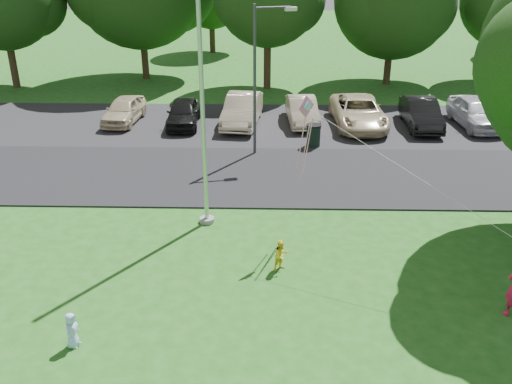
{
  "coord_description": "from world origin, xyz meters",
  "views": [
    {
      "loc": [
        -1.44,
        -12.0,
        9.02
      ],
      "look_at": [
        -1.82,
        4.0,
        1.6
      ],
      "focal_mm": 40.0,
      "sensor_mm": 36.0,
      "label": 1
    }
  ],
  "objects_px": {
    "child_yellow": "(281,255)",
    "kite": "(309,122)",
    "trash_can": "(313,136)",
    "street_lamp": "(261,68)",
    "child_blue": "(72,330)",
    "flagpole": "(202,102)"
  },
  "relations": [
    {
      "from": "flagpole",
      "to": "child_yellow",
      "type": "relative_size",
      "value": 10.53
    },
    {
      "from": "street_lamp",
      "to": "kite",
      "type": "relative_size",
      "value": 1.16
    },
    {
      "from": "kite",
      "to": "flagpole",
      "type": "bearing_deg",
      "value": 118.29
    },
    {
      "from": "trash_can",
      "to": "child_blue",
      "type": "distance_m",
      "value": 15.2
    },
    {
      "from": "flagpole",
      "to": "kite",
      "type": "height_order",
      "value": "flagpole"
    },
    {
      "from": "street_lamp",
      "to": "kite",
      "type": "xyz_separation_m",
      "value": [
        1.55,
        -7.49,
        0.06
      ]
    },
    {
      "from": "street_lamp",
      "to": "child_blue",
      "type": "height_order",
      "value": "street_lamp"
    },
    {
      "from": "street_lamp",
      "to": "trash_can",
      "type": "xyz_separation_m",
      "value": [
        2.37,
        0.87,
        -3.26
      ]
    },
    {
      "from": "trash_can",
      "to": "kite",
      "type": "distance_m",
      "value": 9.04
    },
    {
      "from": "flagpole",
      "to": "child_yellow",
      "type": "xyz_separation_m",
      "value": [
        2.45,
        -2.89,
        -3.69
      ]
    },
    {
      "from": "trash_can",
      "to": "kite",
      "type": "relative_size",
      "value": 0.2
    },
    {
      "from": "street_lamp",
      "to": "trash_can",
      "type": "relative_size",
      "value": 5.93
    },
    {
      "from": "street_lamp",
      "to": "trash_can",
      "type": "height_order",
      "value": "street_lamp"
    },
    {
      "from": "child_blue",
      "to": "flagpole",
      "type": "bearing_deg",
      "value": -12.72
    },
    {
      "from": "flagpole",
      "to": "kite",
      "type": "xyz_separation_m",
      "value": [
        3.24,
        -1.01,
        -0.3
      ]
    },
    {
      "from": "child_yellow",
      "to": "trash_can",
      "type": "bearing_deg",
      "value": 42.9
    },
    {
      "from": "trash_can",
      "to": "child_yellow",
      "type": "bearing_deg",
      "value": -98.93
    },
    {
      "from": "child_yellow",
      "to": "kite",
      "type": "bearing_deg",
      "value": 29.03
    },
    {
      "from": "child_yellow",
      "to": "kite",
      "type": "relative_size",
      "value": 0.17
    },
    {
      "from": "child_blue",
      "to": "child_yellow",
      "type": "bearing_deg",
      "value": -46.22
    },
    {
      "from": "child_yellow",
      "to": "kite",
      "type": "height_order",
      "value": "kite"
    },
    {
      "from": "street_lamp",
      "to": "kite",
      "type": "height_order",
      "value": "street_lamp"
    }
  ]
}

